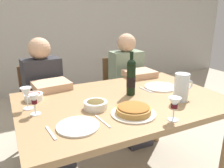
{
  "coord_description": "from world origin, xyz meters",
  "views": [
    {
      "loc": [
        -0.76,
        -1.35,
        1.37
      ],
      "look_at": [
        -0.06,
        0.06,
        0.87
      ],
      "focal_mm": 35.98,
      "sensor_mm": 36.0,
      "label": 1
    }
  ],
  "objects_px": {
    "dining_table": "(123,111)",
    "water_pitcher": "(181,89)",
    "baked_tart": "(133,110)",
    "diner_left": "(48,99)",
    "salad_bowl": "(34,96)",
    "dinner_plate_right_setting": "(78,126)",
    "chair_left": "(42,102)",
    "diner_right": "(131,85)",
    "wine_glass_left_diner": "(34,100)",
    "olive_bowl": "(96,104)",
    "wine_glass_right_diner": "(26,94)",
    "chair_right": "(121,89)",
    "wine_glass_centre": "(174,104)",
    "wine_bottle": "(131,77)",
    "dinner_plate_left_setting": "(160,87)"
  },
  "relations": [
    {
      "from": "dining_table",
      "to": "wine_glass_right_diner",
      "type": "distance_m",
      "value": 0.69
    },
    {
      "from": "dinner_plate_right_setting",
      "to": "chair_right",
      "type": "distance_m",
      "value": 1.46
    },
    {
      "from": "dining_table",
      "to": "chair_left",
      "type": "height_order",
      "value": "chair_left"
    },
    {
      "from": "salad_bowl",
      "to": "diner_right",
      "type": "bearing_deg",
      "value": 18.78
    },
    {
      "from": "salad_bowl",
      "to": "dinner_plate_right_setting",
      "type": "height_order",
      "value": "salad_bowl"
    },
    {
      "from": "diner_left",
      "to": "diner_right",
      "type": "bearing_deg",
      "value": 173.96
    },
    {
      "from": "dining_table",
      "to": "chair_right",
      "type": "xyz_separation_m",
      "value": [
        0.45,
        0.87,
        -0.17
      ]
    },
    {
      "from": "salad_bowl",
      "to": "olive_bowl",
      "type": "bearing_deg",
      "value": -45.06
    },
    {
      "from": "wine_glass_left_diner",
      "to": "dinner_plate_right_setting",
      "type": "xyz_separation_m",
      "value": [
        0.19,
        -0.28,
        -0.09
      ]
    },
    {
      "from": "wine_glass_left_diner",
      "to": "wine_bottle",
      "type": "bearing_deg",
      "value": 3.08
    },
    {
      "from": "baked_tart",
      "to": "dinner_plate_right_setting",
      "type": "xyz_separation_m",
      "value": [
        -0.36,
        -0.01,
        -0.02
      ]
    },
    {
      "from": "diner_right",
      "to": "wine_glass_centre",
      "type": "bearing_deg",
      "value": 73.01
    },
    {
      "from": "dining_table",
      "to": "wine_glass_centre",
      "type": "relative_size",
      "value": 10.48
    },
    {
      "from": "olive_bowl",
      "to": "chair_left",
      "type": "height_order",
      "value": "chair_left"
    },
    {
      "from": "water_pitcher",
      "to": "diner_right",
      "type": "relative_size",
      "value": 0.17
    },
    {
      "from": "salad_bowl",
      "to": "diner_left",
      "type": "xyz_separation_m",
      "value": [
        0.15,
        0.36,
        -0.17
      ]
    },
    {
      "from": "diner_right",
      "to": "olive_bowl",
      "type": "bearing_deg",
      "value": 46.26
    },
    {
      "from": "dining_table",
      "to": "water_pitcher",
      "type": "distance_m",
      "value": 0.45
    },
    {
      "from": "salad_bowl",
      "to": "wine_glass_left_diner",
      "type": "distance_m",
      "value": 0.27
    },
    {
      "from": "wine_bottle",
      "to": "diner_right",
      "type": "xyz_separation_m",
      "value": [
        0.35,
        0.57,
        -0.29
      ]
    },
    {
      "from": "wine_glass_right_diner",
      "to": "water_pitcher",
      "type": "bearing_deg",
      "value": -18.46
    },
    {
      "from": "wine_glass_centre",
      "to": "chair_right",
      "type": "distance_m",
      "value": 1.39
    },
    {
      "from": "dining_table",
      "to": "water_pitcher",
      "type": "bearing_deg",
      "value": -29.79
    },
    {
      "from": "dinner_plate_right_setting",
      "to": "diner_left",
      "type": "distance_m",
      "value": 0.91
    },
    {
      "from": "wine_glass_right_diner",
      "to": "chair_left",
      "type": "bearing_deg",
      "value": 75.42
    },
    {
      "from": "dining_table",
      "to": "chair_left",
      "type": "distance_m",
      "value": 1.0
    },
    {
      "from": "wine_glass_centre",
      "to": "wine_bottle",
      "type": "bearing_deg",
      "value": 90.48
    },
    {
      "from": "wine_bottle",
      "to": "dinner_plate_right_setting",
      "type": "xyz_separation_m",
      "value": [
        -0.53,
        -0.32,
        -0.14
      ]
    },
    {
      "from": "olive_bowl",
      "to": "diner_right",
      "type": "height_order",
      "value": "diner_right"
    },
    {
      "from": "water_pitcher",
      "to": "dinner_plate_right_setting",
      "type": "bearing_deg",
      "value": -176.15
    },
    {
      "from": "chair_left",
      "to": "diner_right",
      "type": "relative_size",
      "value": 0.75
    },
    {
      "from": "wine_glass_left_diner",
      "to": "dining_table",
      "type": "bearing_deg",
      "value": -1.87
    },
    {
      "from": "chair_left",
      "to": "chair_right",
      "type": "height_order",
      "value": "same"
    },
    {
      "from": "wine_glass_left_diner",
      "to": "wine_glass_centre",
      "type": "xyz_separation_m",
      "value": [
        0.72,
        -0.45,
        0.01
      ]
    },
    {
      "from": "diner_left",
      "to": "wine_glass_centre",
      "type": "bearing_deg",
      "value": 111.34
    },
    {
      "from": "water_pitcher",
      "to": "dinner_plate_left_setting",
      "type": "relative_size",
      "value": 0.76
    },
    {
      "from": "dining_table",
      "to": "olive_bowl",
      "type": "xyz_separation_m",
      "value": [
        -0.25,
        -0.07,
        0.12
      ]
    },
    {
      "from": "chair_left",
      "to": "wine_glass_centre",
      "type": "bearing_deg",
      "value": 107.7
    },
    {
      "from": "wine_glass_left_diner",
      "to": "dinner_plate_left_setting",
      "type": "distance_m",
      "value": 1.04
    },
    {
      "from": "baked_tart",
      "to": "olive_bowl",
      "type": "height_order",
      "value": "same"
    },
    {
      "from": "chair_right",
      "to": "water_pitcher",
      "type": "bearing_deg",
      "value": 86.22
    },
    {
      "from": "dining_table",
      "to": "chair_right",
      "type": "bearing_deg",
      "value": 62.48
    },
    {
      "from": "baked_tart",
      "to": "wine_glass_left_diner",
      "type": "relative_size",
      "value": 2.1
    },
    {
      "from": "wine_bottle",
      "to": "wine_glass_centre",
      "type": "height_order",
      "value": "wine_bottle"
    },
    {
      "from": "wine_glass_right_diner",
      "to": "diner_left",
      "type": "bearing_deg",
      "value": 67.19
    },
    {
      "from": "wine_glass_centre",
      "to": "chair_right",
      "type": "xyz_separation_m",
      "value": [
        0.35,
        1.29,
        -0.37
      ]
    },
    {
      "from": "wine_glass_centre",
      "to": "diner_right",
      "type": "relative_size",
      "value": 0.12
    },
    {
      "from": "dining_table",
      "to": "diner_left",
      "type": "xyz_separation_m",
      "value": [
        -0.44,
        0.64,
        -0.05
      ]
    },
    {
      "from": "olive_bowl",
      "to": "dinner_plate_right_setting",
      "type": "relative_size",
      "value": 0.65
    },
    {
      "from": "baked_tart",
      "to": "diner_left",
      "type": "relative_size",
      "value": 0.25
    }
  ]
}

